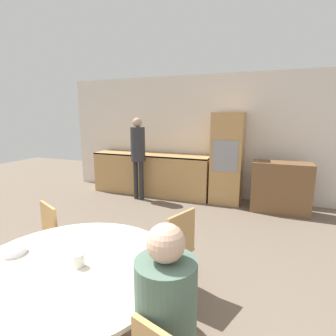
# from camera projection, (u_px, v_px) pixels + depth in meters

# --- Properties ---
(wall_back) EXTENTS (6.84, 0.05, 2.60)m
(wall_back) POSITION_uv_depth(u_px,v_px,m) (210.00, 137.00, 5.66)
(wall_back) COLOR silver
(wall_back) RESTS_ON ground_plane
(kitchen_counter) EXTENTS (2.67, 0.60, 0.91)m
(kitchen_counter) POSITION_uv_depth(u_px,v_px,m) (152.00, 173.00, 5.94)
(kitchen_counter) COLOR tan
(kitchen_counter) RESTS_ON ground_plane
(oven_unit) EXTENTS (0.60, 0.59, 1.81)m
(oven_unit) POSITION_uv_depth(u_px,v_px,m) (227.00, 158.00, 5.27)
(oven_unit) COLOR tan
(oven_unit) RESTS_ON ground_plane
(sideboard) EXTENTS (1.02, 0.45, 0.93)m
(sideboard) POSITION_uv_depth(u_px,v_px,m) (281.00, 187.00, 4.79)
(sideboard) COLOR brown
(sideboard) RESTS_ON ground_plane
(dining_table) EXTENTS (1.45, 1.45, 0.73)m
(dining_table) POSITION_uv_depth(u_px,v_px,m) (75.00, 290.00, 1.88)
(dining_table) COLOR brown
(dining_table) RESTS_ON ground_plane
(chair_far_left) EXTENTS (0.53, 0.53, 0.88)m
(chair_far_left) POSITION_uv_depth(u_px,v_px,m) (41.00, 243.00, 2.65)
(chair_far_left) COLOR tan
(chair_far_left) RESTS_ON ground_plane
(chair_far_right) EXTENTS (0.52, 0.52, 0.88)m
(chair_far_right) POSITION_uv_depth(u_px,v_px,m) (173.00, 247.00, 2.55)
(chair_far_right) COLOR tan
(chair_far_right) RESTS_ON ground_plane
(person_seated) EXTENTS (0.31, 0.38, 1.26)m
(person_seated) POSITION_uv_depth(u_px,v_px,m) (164.00, 324.00, 1.31)
(person_seated) COLOR #262628
(person_seated) RESTS_ON ground_plane
(person_standing) EXTENTS (0.30, 0.30, 1.72)m
(person_standing) POSITION_uv_depth(u_px,v_px,m) (138.00, 149.00, 5.41)
(person_standing) COLOR #262628
(person_standing) RESTS_ON ground_plane
(cup) EXTENTS (0.08, 0.08, 0.10)m
(cup) POSITION_uv_depth(u_px,v_px,m) (79.00, 260.00, 1.81)
(cup) COLOR silver
(cup) RESTS_ON dining_table
(bowl_near) EXTENTS (0.18, 0.18, 0.05)m
(bowl_near) POSITION_uv_depth(u_px,v_px,m) (14.00, 251.00, 1.98)
(bowl_near) COLOR silver
(bowl_near) RESTS_ON dining_table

